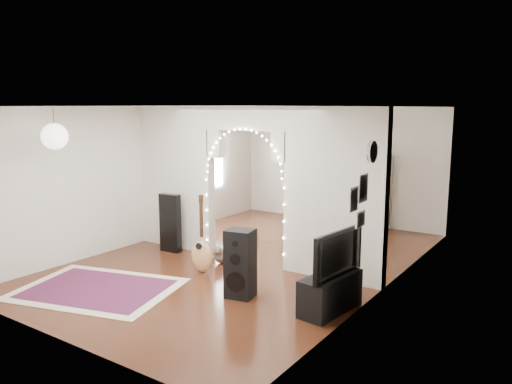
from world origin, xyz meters
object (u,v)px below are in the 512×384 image
Objects in this scene: floor_speaker at (240,264)px; bookcase at (353,190)px; dining_table at (317,196)px; dining_chair_right at (301,233)px; dining_chair_left at (306,226)px; acoustic_guitar at (202,244)px; media_console at (330,293)px.

floor_speaker is 0.59× the size of bookcase.
dining_chair_right is (0.48, -1.61, -0.47)m from dining_table.
dining_chair_right is (0.09, -0.35, -0.06)m from dining_chair_left.
acoustic_guitar reaches higher than media_console.
acoustic_guitar is 4.10m from dining_table.
acoustic_guitar is at bearing -90.68° from dining_chair_right.
floor_speaker reaches higher than dining_chair_left.
floor_speaker is at bearing -92.76° from bookcase.
bookcase is at bearing 71.66° from dining_chair_left.
acoustic_guitar reaches higher than dining_chair_left.
floor_speaker is at bearing -67.01° from dining_chair_right.
acoustic_guitar reaches higher than dining_table.
bookcase is (-0.44, 4.98, 0.35)m from floor_speaker.
dining_chair_left is at bearing 91.49° from floor_speaker.
media_console is (1.29, 0.26, -0.24)m from floor_speaker.
dining_chair_left is (0.39, 2.84, -0.21)m from acoustic_guitar.
acoustic_guitar is at bearing -104.58° from dining_chair_left.
floor_speaker is (1.16, -0.53, 0.02)m from acoustic_guitar.
bookcase is at bearing 73.83° from acoustic_guitar.
acoustic_guitar reaches higher than floor_speaker.
floor_speaker reaches higher than dining_table.
bookcase is at bearing 93.53° from dining_chair_right.
floor_speaker is at bearing -161.28° from media_console.
dining_table is 1.38m from dining_chair_left.
dining_table is at bearing 100.34° from dining_chair_left.
acoustic_guitar is at bearing -94.50° from dining_table.
acoustic_guitar is 2.47m from media_console.
acoustic_guitar is 2.87m from dining_chair_left.
dining_chair_left reaches higher than dining_chair_right.
dining_chair_right is at bearing 91.24° from floor_speaker.
dining_chair_left is at bearing 130.68° from media_console.
dining_table is 1.74m from dining_chair_right.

